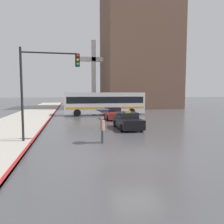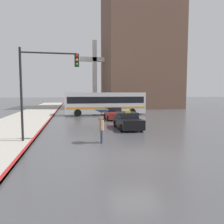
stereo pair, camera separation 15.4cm
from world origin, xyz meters
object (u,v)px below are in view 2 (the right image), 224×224
(taxi, at_px, (128,121))
(traffic_light, at_px, (44,77))
(sedan_red, at_px, (114,114))
(city_bus, at_px, (105,103))
(pedestrian_with_umbrella, at_px, (102,117))
(monument_cross, at_px, (95,70))

(taxi, bearing_deg, traffic_light, 32.57)
(sedan_red, height_order, city_bus, city_bus)
(taxi, relative_size, city_bus, 0.37)
(sedan_red, xyz_separation_m, city_bus, (-0.21, 5.19, 1.12))
(traffic_light, bearing_deg, pedestrian_with_umbrella, -15.01)
(sedan_red, relative_size, traffic_light, 0.70)
(pedestrian_with_umbrella, bearing_deg, monument_cross, 8.78)
(sedan_red, height_order, monument_cross, monument_cross)
(taxi, relative_size, monument_cross, 0.30)
(taxi, distance_m, pedestrian_with_umbrella, 5.93)
(pedestrian_with_umbrella, xyz_separation_m, traffic_light, (-3.45, 0.92, 2.44))
(monument_cross, bearing_deg, sedan_red, -90.34)
(city_bus, relative_size, monument_cross, 0.79)
(taxi, height_order, traffic_light, traffic_light)
(city_bus, distance_m, monument_cross, 18.00)
(city_bus, bearing_deg, pedestrian_with_umbrella, 169.18)
(sedan_red, distance_m, traffic_light, 13.37)
(sedan_red, xyz_separation_m, traffic_light, (-6.55, -11.13, 3.43))
(sedan_red, relative_size, pedestrian_with_umbrella, 1.96)
(taxi, xyz_separation_m, monument_cross, (0.25, 29.06, 7.44))
(traffic_light, height_order, monument_cross, monument_cross)
(pedestrian_with_umbrella, height_order, monument_cross, monument_cross)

